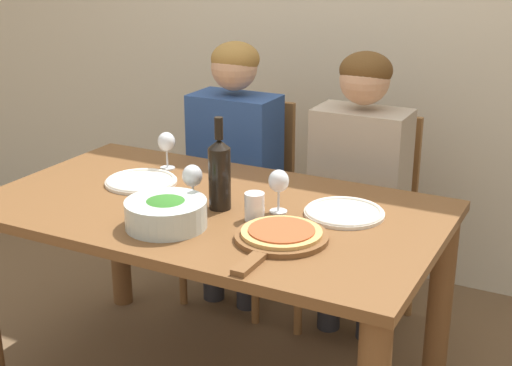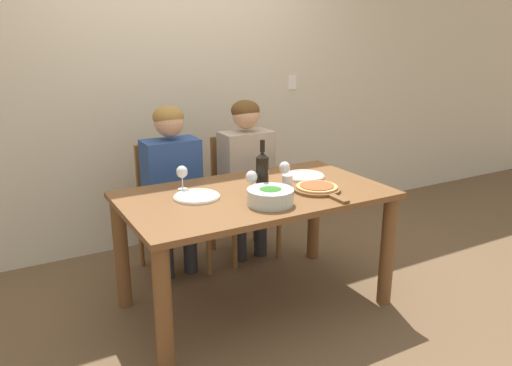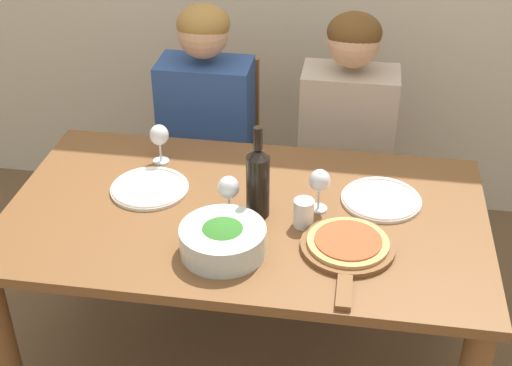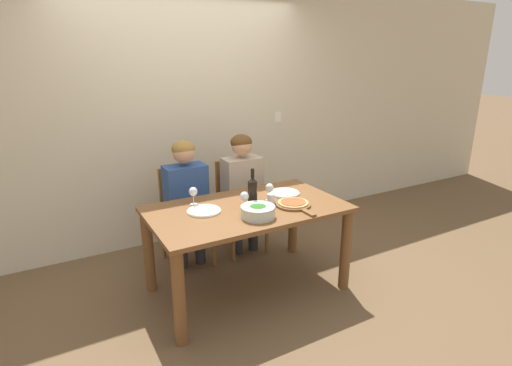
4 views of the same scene
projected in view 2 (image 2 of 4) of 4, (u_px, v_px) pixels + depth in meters
ground_plane at (255, 303)px, 3.23m from camera, size 40.00×40.00×0.00m
back_wall at (174, 76)px, 3.93m from camera, size 10.00×0.06×2.70m
dining_table at (255, 213)px, 3.05m from camera, size 1.59×0.91×0.76m
chair_left at (169, 204)px, 3.60m from camera, size 0.42×0.42×0.92m
chair_right at (241, 192)px, 3.88m from camera, size 0.42×0.42×0.92m
person_woman at (173, 176)px, 3.44m from camera, size 0.47×0.51×1.21m
person_man at (247, 166)px, 3.71m from camera, size 0.47×0.51×1.21m
wine_bottle at (262, 171)px, 2.98m from camera, size 0.08×0.08×0.32m
broccoli_bowl at (270, 196)px, 2.79m from camera, size 0.26×0.26×0.10m
dinner_plate_left at (197, 196)px, 2.90m from camera, size 0.27×0.27×0.02m
dinner_plate_right at (304, 176)px, 3.32m from camera, size 0.27×0.27×0.02m
pizza_on_board at (318, 189)px, 3.03m from camera, size 0.29×0.43×0.04m
wine_glass_left at (182, 173)px, 3.03m from camera, size 0.07×0.07×0.15m
wine_glass_right at (285, 169)px, 3.13m from camera, size 0.07×0.07×0.15m
wine_glass_centre at (251, 178)px, 2.92m from camera, size 0.07×0.07×0.15m
water_tumbler at (287, 182)px, 3.04m from camera, size 0.07×0.07×0.09m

